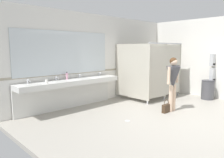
# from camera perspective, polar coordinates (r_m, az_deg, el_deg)

# --- Properties ---
(ground_plane) EXTENTS (6.95, 6.49, 0.10)m
(ground_plane) POSITION_cam_1_polar(r_m,az_deg,el_deg) (5.90, 17.08, -10.59)
(ground_plane) COLOR #9E998E
(wall_back) EXTENTS (6.95, 0.12, 2.92)m
(wall_back) POSITION_cam_1_polar(r_m,az_deg,el_deg) (7.54, -2.80, 5.39)
(wall_back) COLOR silver
(wall_back) RESTS_ON ground_plane
(wall_back_tile_band) EXTENTS (6.95, 0.01, 0.06)m
(wall_back_tile_band) POSITION_cam_1_polar(r_m,az_deg,el_deg) (7.52, -2.46, 2.27)
(wall_back_tile_band) COLOR #9E937F
(wall_back_tile_band) RESTS_ON wall_back
(vanity_counter) EXTENTS (3.23, 0.57, 1.01)m
(vanity_counter) POSITION_cam_1_polar(r_m,az_deg,el_deg) (6.53, -11.00, -2.21)
(vanity_counter) COLOR silver
(vanity_counter) RESTS_ON ground_plane
(mirror_panel) EXTENTS (3.13, 0.02, 1.26)m
(mirror_panel) POSITION_cam_1_polar(r_m,az_deg,el_deg) (6.60, -12.18, 6.77)
(mirror_panel) COLOR silver
(mirror_panel) RESTS_ON wall_back
(bathroom_stalls) EXTENTS (1.97, 1.54, 2.00)m
(bathroom_stalls) POSITION_cam_1_polar(r_m,az_deg,el_deg) (8.04, 10.77, 2.47)
(bathroom_stalls) COLOR #B2AD9E
(bathroom_stalls) RESTS_ON ground_plane
(paper_towel_dispenser_upper) EXTENTS (0.32, 0.13, 0.42)m
(paper_towel_dispenser_upper) POSITION_cam_1_polar(r_m,az_deg,el_deg) (8.63, 25.06, 4.58)
(paper_towel_dispenser_upper) COLOR #B7BABF
(paper_towel_dispenser_upper) RESTS_ON wall_side_right
(paper_towel_dispenser_lower) EXTENTS (0.37, 0.13, 0.48)m
(paper_towel_dispenser_lower) POSITION_cam_1_polar(r_m,az_deg,el_deg) (8.65, 25.07, 1.05)
(paper_towel_dispenser_lower) COLOR #B7BABF
(paper_towel_dispenser_lower) RESTS_ON wall_side_right
(trash_bin) EXTENTS (0.44, 0.44, 0.68)m
(trash_bin) POSITION_cam_1_polar(r_m,az_deg,el_deg) (8.46, 23.89, -2.61)
(trash_bin) COLOR #47474C
(trash_bin) RESTS_ON ground_plane
(person_standing) EXTENTS (0.55, 0.41, 1.55)m
(person_standing) POSITION_cam_1_polar(r_m,az_deg,el_deg) (6.41, 15.78, 0.28)
(person_standing) COLOR beige
(person_standing) RESTS_ON ground_plane
(handbag) EXTENTS (0.29, 0.10, 0.38)m
(handbag) POSITION_cam_1_polar(r_m,az_deg,el_deg) (6.37, 14.07, -7.40)
(handbag) COLOR #3F2D1E
(handbag) RESTS_ON ground_plane
(soap_dispenser) EXTENTS (0.07, 0.07, 0.22)m
(soap_dispenser) POSITION_cam_1_polar(r_m,az_deg,el_deg) (6.52, -11.79, 0.75)
(soap_dispenser) COLOR #D899B2
(soap_dispenser) RESTS_ON vanity_counter
(paper_cup) EXTENTS (0.07, 0.07, 0.10)m
(paper_cup) POSITION_cam_1_polar(r_m,az_deg,el_deg) (5.92, -16.91, -0.64)
(paper_cup) COLOR white
(paper_cup) RESTS_ON vanity_counter
(floor_drain_cover) EXTENTS (0.14, 0.14, 0.01)m
(floor_drain_cover) POSITION_cam_1_polar(r_m,az_deg,el_deg) (5.54, 4.08, -10.89)
(floor_drain_cover) COLOR #B7BABF
(floor_drain_cover) RESTS_ON ground_plane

